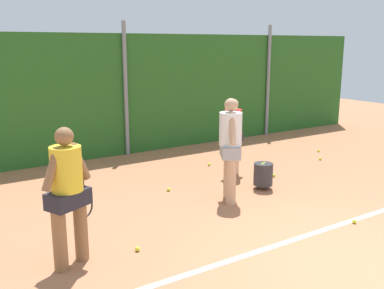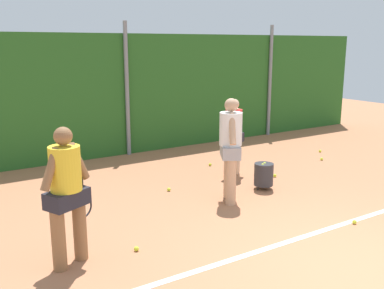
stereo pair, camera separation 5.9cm
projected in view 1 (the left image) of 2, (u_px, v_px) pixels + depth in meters
The scene contains 16 objects.
ground_plane at pixel (255, 217), 7.02m from camera, with size 27.74×27.74×0.00m, color #B2704C.
hedge_fence_backdrop at pixel (123, 95), 10.78m from camera, with size 15.84×0.25×2.93m, color #286023.
fence_post_center at pixel (126, 90), 10.60m from camera, with size 0.10×0.10×3.21m, color gray.
fence_post_right at pixel (268, 81), 13.02m from camera, with size 0.10×0.10×3.21m, color gray.
court_baseline_paint at pixel (299, 238), 6.25m from camera, with size 11.58×0.10×0.01m, color white.
player_foreground_near at pixel (68, 190), 5.29m from camera, with size 0.72×0.48×1.74m.
player_midcourt at pixel (230, 144), 7.53m from camera, with size 0.53×0.67×1.80m.
player_backcourt_far at pixel (233, 133), 9.05m from camera, with size 0.62×0.45×1.60m.
ball_hopper at pixel (263, 174), 8.31m from camera, with size 0.36×0.36×0.51m.
tennis_ball_1 at pixel (137, 249), 5.85m from camera, with size 0.07×0.07×0.07m, color #CCDB33.
tennis_ball_2 at pixel (320, 159), 10.43m from camera, with size 0.07×0.07×0.07m, color #CCDB33.
tennis_ball_4 at pixel (274, 175), 9.11m from camera, with size 0.07×0.07×0.07m, color #CCDB33.
tennis_ball_6 at pixel (354, 221), 6.75m from camera, with size 0.07×0.07×0.07m, color #CCDB33.
tennis_ball_7 at pixel (319, 151), 11.20m from camera, with size 0.07×0.07×0.07m, color #CCDB33.
tennis_ball_8 at pixel (169, 190), 8.23m from camera, with size 0.07×0.07×0.07m, color #CCDB33.
tennis_ball_10 at pixel (209, 164), 9.93m from camera, with size 0.07×0.07×0.07m, color #CCDB33.
Camera 1 is at (-4.42, -2.91, 2.69)m, focal length 41.33 mm.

